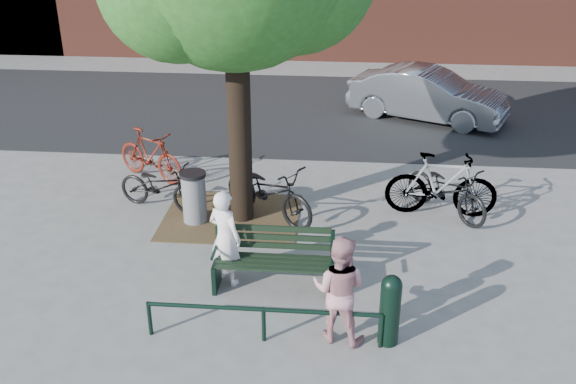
# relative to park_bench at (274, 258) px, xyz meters

# --- Properties ---
(ground) EXTENTS (90.00, 90.00, 0.00)m
(ground) POSITION_rel_park_bench_xyz_m (0.00, -0.08, -0.48)
(ground) COLOR gray
(ground) RESTS_ON ground
(dirt_pit) EXTENTS (2.40, 2.00, 0.02)m
(dirt_pit) POSITION_rel_park_bench_xyz_m (-1.00, 2.12, -0.47)
(dirt_pit) COLOR brown
(dirt_pit) RESTS_ON ground
(road) EXTENTS (40.00, 7.00, 0.01)m
(road) POSITION_rel_park_bench_xyz_m (0.00, 8.42, -0.47)
(road) COLOR black
(road) RESTS_ON ground
(park_bench) EXTENTS (1.74, 0.54, 0.97)m
(park_bench) POSITION_rel_park_bench_xyz_m (0.00, 0.00, 0.00)
(park_bench) COLOR black
(park_bench) RESTS_ON ground
(guard_railing) EXTENTS (3.06, 0.06, 0.51)m
(guard_railing) POSITION_rel_park_bench_xyz_m (0.00, -1.28, -0.08)
(guard_railing) COLOR black
(guard_railing) RESTS_ON ground
(person_left) EXTENTS (0.65, 0.58, 1.49)m
(person_left) POSITION_rel_park_bench_xyz_m (-0.72, 0.07, 0.26)
(person_left) COLOR white
(person_left) RESTS_ON ground
(person_right) EXTENTS (0.84, 0.72, 1.49)m
(person_right) POSITION_rel_park_bench_xyz_m (0.95, -1.13, 0.26)
(person_right) COLOR #C7898D
(person_right) RESTS_ON ground
(bollard) EXTENTS (0.27, 0.27, 1.00)m
(bollard) POSITION_rel_park_bench_xyz_m (1.60, -1.17, 0.06)
(bollard) COLOR black
(bollard) RESTS_ON ground
(litter_bin) EXTENTS (0.46, 0.46, 0.94)m
(litter_bin) POSITION_rel_park_bench_xyz_m (-1.61, 1.92, -0.00)
(litter_bin) COLOR gray
(litter_bin) RESTS_ON ground
(bicycle_a) EXTENTS (1.79, 1.07, 0.89)m
(bicycle_a) POSITION_rel_park_bench_xyz_m (-2.34, 2.38, -0.03)
(bicycle_a) COLOR black
(bicycle_a) RESTS_ON ground
(bicycle_b) EXTENTS (1.73, 1.29, 1.04)m
(bicycle_b) POSITION_rel_park_bench_xyz_m (-2.89, 3.69, 0.04)
(bicycle_b) COLOR #58160C
(bicycle_b) RESTS_ON ground
(bicycle_c) EXTENTS (2.03, 1.73, 1.05)m
(bicycle_c) POSITION_rel_park_bench_xyz_m (-0.32, 2.16, 0.05)
(bicycle_c) COLOR black
(bicycle_c) RESTS_ON ground
(bicycle_d) EXTENTS (1.99, 0.67, 1.18)m
(bicycle_d) POSITION_rel_park_bench_xyz_m (2.71, 2.56, 0.11)
(bicycle_d) COLOR gray
(bicycle_d) RESTS_ON ground
(bicycle_e) EXTENTS (1.67, 1.81, 0.96)m
(bicycle_e) POSITION_rel_park_bench_xyz_m (2.82, 2.60, 0.00)
(bicycle_e) COLOR black
(bicycle_e) RESTS_ON ground
(parked_car) EXTENTS (4.14, 2.88, 1.29)m
(parked_car) POSITION_rel_park_bench_xyz_m (3.05, 7.98, 0.17)
(parked_car) COLOR gray
(parked_car) RESTS_ON ground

